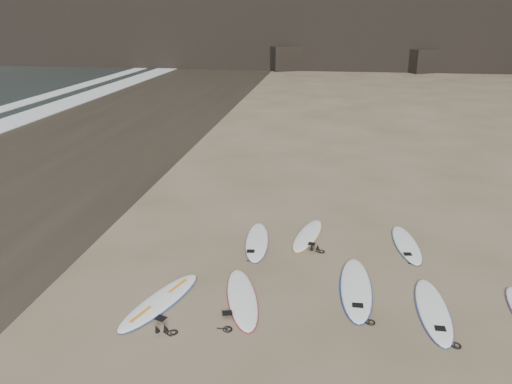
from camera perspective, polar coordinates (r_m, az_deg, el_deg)
ground at (r=11.27m, az=12.06°, el=-11.94°), size 240.00×240.00×0.00m
wet_sand at (r=23.73m, az=-22.66°, el=4.06°), size 12.00×200.00×0.01m
surfboard_0 at (r=11.10m, az=-10.89°, el=-12.10°), size 1.44×2.64×0.09m
surfboard_1 at (r=11.02m, az=-1.60°, el=-11.97°), size 1.25×2.58×0.09m
surfboard_2 at (r=11.58m, az=11.35°, el=-10.67°), size 0.68×2.80×0.10m
surfboard_3 at (r=11.24m, az=19.58°, el=-12.56°), size 0.62×2.53×0.09m
surfboard_5 at (r=13.49m, az=0.11°, el=-5.64°), size 0.81×2.48×0.09m
surfboard_6 at (r=13.93m, az=5.92°, el=-4.91°), size 1.02×2.31×0.08m
surfboard_7 at (r=13.92m, az=16.81°, el=-5.72°), size 0.77×2.41×0.09m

